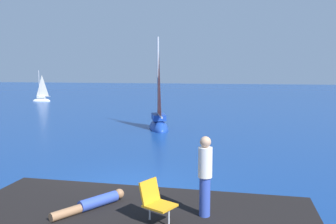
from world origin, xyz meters
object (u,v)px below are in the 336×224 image
at_px(sailboat_near, 159,123).
at_px(beach_chair, 155,200).
at_px(sailboat_far, 42,99).
at_px(person_standing, 205,174).
at_px(person_sunbather, 93,203).

distance_m(sailboat_near, beach_chair, 15.64).
relative_size(sailboat_near, sailboat_far, 1.60).
height_order(sailboat_far, beach_chair, sailboat_far).
height_order(sailboat_near, person_standing, sailboat_near).
xyz_separation_m(person_standing, beach_chair, (-0.91, -0.45, -0.42)).
bearing_deg(sailboat_near, person_sunbather, 168.35).
distance_m(sailboat_far, beach_chair, 37.65).
bearing_deg(sailboat_far, person_sunbather, 113.61).
distance_m(sailboat_near, person_standing, 15.45).
height_order(person_sunbather, beach_chair, beach_chair).
distance_m(person_sunbather, beach_chair, 1.52).
height_order(sailboat_near, person_sunbather, sailboat_near).
bearing_deg(sailboat_far, sailboat_near, 129.07).
height_order(person_standing, beach_chair, person_standing).
bearing_deg(sailboat_near, beach_chair, 173.40).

